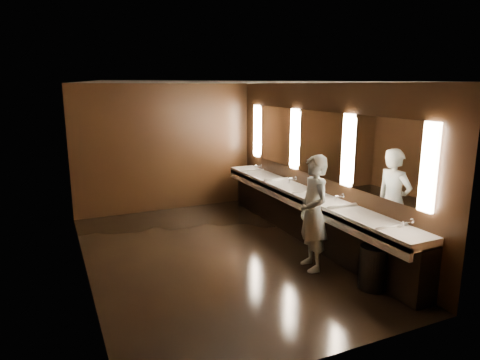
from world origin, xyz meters
name	(u,v)px	position (x,y,z in m)	size (l,w,h in m)	color
floor	(215,256)	(0.00, 0.00, 0.00)	(6.00, 6.00, 0.00)	black
ceiling	(213,83)	(0.00, 0.00, 2.80)	(4.00, 6.00, 0.02)	#2D2D2B
wall_back	(165,148)	(0.00, 3.00, 1.40)	(4.00, 0.02, 2.80)	black
wall_front	(327,230)	(0.00, -3.00, 1.40)	(4.00, 0.02, 2.80)	black
wall_left	(81,185)	(-2.00, 0.00, 1.40)	(0.02, 6.00, 2.80)	black
wall_right	(319,164)	(2.00, 0.00, 1.40)	(0.02, 6.00, 2.80)	black
sink_counter	(308,214)	(1.79, 0.00, 0.50)	(0.55, 5.40, 1.01)	black
mirror_band	(319,144)	(1.98, 0.00, 1.75)	(0.06, 5.03, 1.15)	#FCE0BE
person	(313,213)	(1.18, -1.06, 0.88)	(0.64, 0.42, 1.77)	#80ACBF
trash_bin	(374,267)	(1.58, -1.98, 0.31)	(0.39, 0.39, 0.61)	black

